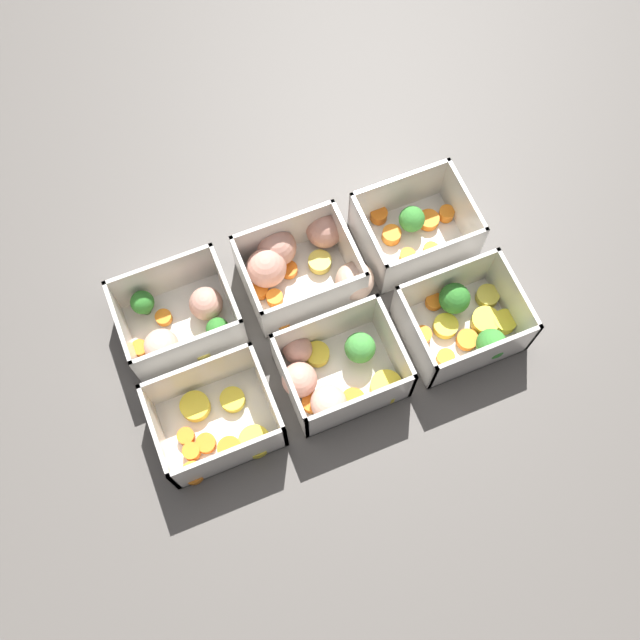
% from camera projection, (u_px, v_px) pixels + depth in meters
% --- Properties ---
extents(ground_plane, '(4.00, 4.00, 0.00)m').
position_uv_depth(ground_plane, '(320.00, 328.00, 0.95)').
color(ground_plane, '#56514C').
extents(container_near_left, '(0.14, 0.12, 0.08)m').
position_uv_depth(container_near_left, '(216.00, 422.00, 0.88)').
color(container_near_left, silver).
rests_on(container_near_left, ground_plane).
extents(container_near_center, '(0.15, 0.13, 0.08)m').
position_uv_depth(container_near_center, '(334.00, 373.00, 0.90)').
color(container_near_center, silver).
rests_on(container_near_center, ground_plane).
extents(container_near_right, '(0.14, 0.12, 0.08)m').
position_uv_depth(container_near_right, '(466.00, 321.00, 0.93)').
color(container_near_right, silver).
rests_on(container_near_right, ground_plane).
extents(container_far_left, '(0.14, 0.12, 0.08)m').
position_uv_depth(container_far_left, '(180.00, 321.00, 0.93)').
color(container_far_left, silver).
rests_on(container_far_left, ground_plane).
extents(container_far_center, '(0.16, 0.14, 0.08)m').
position_uv_depth(container_far_center, '(302.00, 264.00, 0.95)').
color(container_far_center, silver).
rests_on(container_far_center, ground_plane).
extents(container_far_right, '(0.14, 0.12, 0.08)m').
position_uv_depth(container_far_right, '(414.00, 228.00, 0.97)').
color(container_far_right, silver).
rests_on(container_far_right, ground_plane).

